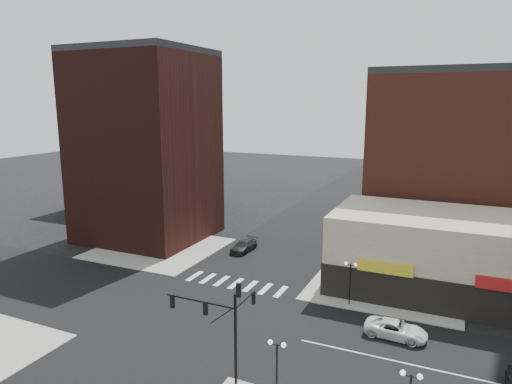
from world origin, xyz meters
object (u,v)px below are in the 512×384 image
at_px(street_lamp_ne, 350,272).
at_px(white_suv, 396,329).
at_px(street_lamp_se_a, 277,356).
at_px(dark_sedan_north, 244,246).
at_px(traffic_signal, 225,318).

distance_m(street_lamp_ne, white_suv, 6.99).
xyz_separation_m(street_lamp_se_a, dark_sedan_north, (-14.94, 26.09, -2.59)).
relative_size(street_lamp_ne, dark_sedan_north, 0.86).
height_order(street_lamp_ne, dark_sedan_north, street_lamp_ne).
height_order(traffic_signal, white_suv, traffic_signal).
distance_m(traffic_signal, white_suv, 15.56).
bearing_deg(street_lamp_ne, traffic_signal, -106.75).
bearing_deg(traffic_signal, street_lamp_ne, 73.25).
relative_size(traffic_signal, street_lamp_ne, 1.87).
xyz_separation_m(traffic_signal, white_suv, (9.59, 11.49, -4.27)).
bearing_deg(traffic_signal, dark_sedan_north, 113.32).
xyz_separation_m(street_lamp_ne, dark_sedan_north, (-15.94, 10.09, -2.59)).
bearing_deg(traffic_signal, street_lamp_se_a, -2.57).
relative_size(traffic_signal, street_lamp_se_a, 1.87).
height_order(street_lamp_ne, white_suv, street_lamp_ne).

